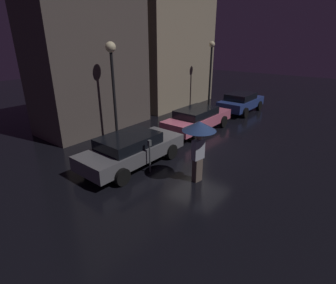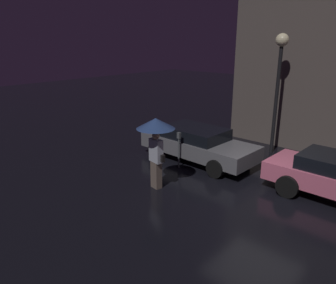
{
  "view_description": "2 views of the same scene",
  "coord_description": "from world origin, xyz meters",
  "px_view_note": "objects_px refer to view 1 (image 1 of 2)",
  "views": [
    {
      "loc": [
        -9.95,
        -5.84,
        4.79
      ],
      "look_at": [
        -2.54,
        0.01,
        1.06
      ],
      "focal_mm": 28.0,
      "sensor_mm": 36.0,
      "label": 1
    },
    {
      "loc": [
        3.83,
        -8.22,
        4.48
      ],
      "look_at": [
        -3.37,
        -0.32,
        1.1
      ],
      "focal_mm": 35.0,
      "sensor_mm": 36.0,
      "label": 2
    }
  ],
  "objects_px": {
    "parked_car_grey": "(132,149)",
    "pedestrian_with_umbrella": "(199,134)",
    "parking_meter": "(150,153)",
    "street_lamp_near": "(112,69)",
    "street_lamp_far": "(211,64)",
    "parked_car_pink": "(197,119)",
    "parked_car_blue": "(241,102)"
  },
  "relations": [
    {
      "from": "pedestrian_with_umbrella",
      "to": "street_lamp_far",
      "type": "relative_size",
      "value": 0.48
    },
    {
      "from": "parked_car_grey",
      "to": "parked_car_blue",
      "type": "height_order",
      "value": "parked_car_blue"
    },
    {
      "from": "parked_car_blue",
      "to": "parking_meter",
      "type": "xyz_separation_m",
      "value": [
        -10.56,
        -1.02,
        0.1
      ]
    },
    {
      "from": "parked_car_grey",
      "to": "street_lamp_near",
      "type": "distance_m",
      "value": 4.3
    },
    {
      "from": "parked_car_pink",
      "to": "pedestrian_with_umbrella",
      "type": "bearing_deg",
      "value": -147.03
    },
    {
      "from": "parking_meter",
      "to": "street_lamp_near",
      "type": "bearing_deg",
      "value": 65.65
    },
    {
      "from": "parking_meter",
      "to": "street_lamp_near",
      "type": "distance_m",
      "value": 4.98
    },
    {
      "from": "parked_car_grey",
      "to": "parked_car_pink",
      "type": "bearing_deg",
      "value": 3.42
    },
    {
      "from": "parked_car_pink",
      "to": "street_lamp_near",
      "type": "xyz_separation_m",
      "value": [
        -3.53,
        2.62,
        2.77
      ]
    },
    {
      "from": "parking_meter",
      "to": "street_lamp_near",
      "type": "height_order",
      "value": "street_lamp_near"
    },
    {
      "from": "street_lamp_far",
      "to": "street_lamp_near",
      "type": "bearing_deg",
      "value": 176.6
    },
    {
      "from": "parked_car_blue",
      "to": "street_lamp_near",
      "type": "xyz_separation_m",
      "value": [
        -8.83,
        2.82,
        2.76
      ]
    },
    {
      "from": "parked_car_blue",
      "to": "pedestrian_with_umbrella",
      "type": "relative_size",
      "value": 1.79
    },
    {
      "from": "parking_meter",
      "to": "street_lamp_far",
      "type": "xyz_separation_m",
      "value": [
        10.18,
        3.34,
        2.3
      ]
    },
    {
      "from": "parked_car_pink",
      "to": "street_lamp_near",
      "type": "height_order",
      "value": "street_lamp_near"
    },
    {
      "from": "parked_car_pink",
      "to": "parked_car_blue",
      "type": "distance_m",
      "value": 5.3
    },
    {
      "from": "pedestrian_with_umbrella",
      "to": "street_lamp_near",
      "type": "height_order",
      "value": "street_lamp_near"
    },
    {
      "from": "parked_car_grey",
      "to": "pedestrian_with_umbrella",
      "type": "xyz_separation_m",
      "value": [
        0.52,
        -2.77,
        1.09
      ]
    },
    {
      "from": "street_lamp_far",
      "to": "parked_car_pink",
      "type": "bearing_deg",
      "value": -156.67
    },
    {
      "from": "parked_car_blue",
      "to": "street_lamp_near",
      "type": "bearing_deg",
      "value": 163.53
    },
    {
      "from": "parked_car_blue",
      "to": "pedestrian_with_umbrella",
      "type": "bearing_deg",
      "value": -163.27
    },
    {
      "from": "parking_meter",
      "to": "street_lamp_near",
      "type": "xyz_separation_m",
      "value": [
        1.74,
        3.84,
        2.66
      ]
    },
    {
      "from": "parked_car_pink",
      "to": "parked_car_blue",
      "type": "xyz_separation_m",
      "value": [
        5.3,
        -0.19,
        0.01
      ]
    },
    {
      "from": "street_lamp_near",
      "to": "parking_meter",
      "type": "bearing_deg",
      "value": -114.35
    },
    {
      "from": "parked_car_pink",
      "to": "street_lamp_far",
      "type": "xyz_separation_m",
      "value": [
        4.92,
        2.12,
        2.41
      ]
    },
    {
      "from": "parking_meter",
      "to": "street_lamp_far",
      "type": "relative_size",
      "value": 0.29
    },
    {
      "from": "parked_car_grey",
      "to": "parking_meter",
      "type": "height_order",
      "value": "parking_meter"
    },
    {
      "from": "parked_car_blue",
      "to": "parked_car_grey",
      "type": "bearing_deg",
      "value": -178.78
    },
    {
      "from": "street_lamp_near",
      "to": "street_lamp_far",
      "type": "bearing_deg",
      "value": -3.4
    },
    {
      "from": "parked_car_pink",
      "to": "street_lamp_far",
      "type": "distance_m",
      "value": 5.87
    },
    {
      "from": "street_lamp_near",
      "to": "street_lamp_far",
      "type": "xyz_separation_m",
      "value": [
        8.44,
        -0.5,
        -0.36
      ]
    },
    {
      "from": "parked_car_blue",
      "to": "street_lamp_near",
      "type": "height_order",
      "value": "street_lamp_near"
    }
  ]
}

